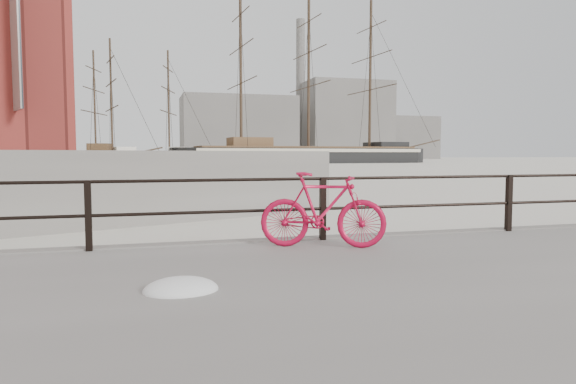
{
  "coord_description": "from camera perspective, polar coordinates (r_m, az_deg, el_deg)",
  "views": [
    {
      "loc": [
        -6.22,
        -7.82,
        1.72
      ],
      "look_at": [
        -3.61,
        1.5,
        1.0
      ],
      "focal_mm": 32.0,
      "sensor_mm": 36.0,
      "label": 1
    }
  ],
  "objects": [
    {
      "name": "schooner_mid",
      "position": [
        93.03,
        -16.84,
        3.04
      ],
      "size": [
        30.22,
        19.01,
        20.26
      ],
      "primitive_type": null,
      "rotation": [
        0.0,
        0.0,
        -0.27
      ],
      "color": "beige",
      "rests_on": "ground"
    },
    {
      "name": "industrial_west",
      "position": [
        150.31,
        -5.6,
        7.03
      ],
      "size": [
        32.0,
        18.0,
        18.0
      ],
      "primitive_type": "cube",
      "color": "gray",
      "rests_on": "ground"
    },
    {
      "name": "guardrail",
      "position": [
        9.92,
        23.32,
        -1.13
      ],
      "size": [
        28.0,
        0.1,
        1.0
      ],
      "primitive_type": null,
      "color": "black",
      "rests_on": "promenade"
    },
    {
      "name": "industrial_mid",
      "position": [
        164.95,
        6.26,
        7.83
      ],
      "size": [
        26.0,
        20.0,
        24.0
      ],
      "primitive_type": "cube",
      "color": "gray",
      "rests_on": "ground"
    },
    {
      "name": "smokestack",
      "position": [
        166.26,
        1.39,
        11.28
      ],
      "size": [
        2.8,
        2.8,
        44.0
      ],
      "primitive_type": "cylinder",
      "color": "gray",
      "rests_on": "ground"
    },
    {
      "name": "bicycle",
      "position": [
        7.51,
        3.9,
        -2.0
      ],
      "size": [
        1.8,
        0.94,
        1.11
      ],
      "primitive_type": "imported",
      "rotation": [
        0.0,
        0.0,
        -0.38
      ],
      "color": "#BB0C33",
      "rests_on": "promenade"
    },
    {
      "name": "schooner_left",
      "position": [
        82.16,
        -23.02,
        2.74
      ],
      "size": [
        28.29,
        17.1,
        19.86
      ],
      "primitive_type": null,
      "rotation": [
        0.0,
        0.0,
        0.2
      ],
      "color": "silver",
      "rests_on": "ground"
    },
    {
      "name": "ground",
      "position": [
        10.14,
        22.64,
        -5.84
      ],
      "size": [
        400.0,
        400.0,
        0.0
      ],
      "primitive_type": "plane",
      "color": "white",
      "rests_on": "ground"
    },
    {
      "name": "industrial_east",
      "position": [
        178.97,
        12.53,
        5.87
      ],
      "size": [
        20.0,
        16.0,
        14.0
      ],
      "primitive_type": "cube",
      "color": "gray",
      "rests_on": "ground"
    },
    {
      "name": "barque_black",
      "position": [
        93.68,
        2.28,
        3.22
      ],
      "size": [
        57.1,
        23.24,
        31.8
      ],
      "primitive_type": null,
      "rotation": [
        0.0,
        0.0,
        0.09
      ],
      "color": "black",
      "rests_on": "ground"
    }
  ]
}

